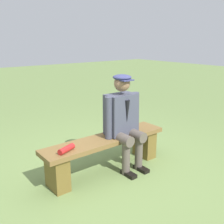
% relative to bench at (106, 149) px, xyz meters
% --- Properties ---
extents(ground_plane, '(30.00, 30.00, 0.00)m').
position_rel_bench_xyz_m(ground_plane, '(0.00, 0.00, -0.32)').
color(ground_plane, olive).
extents(bench, '(1.85, 0.40, 0.49)m').
position_rel_bench_xyz_m(bench, '(0.00, 0.00, 0.00)').
color(bench, brown).
rests_on(bench, ground).
extents(seated_man, '(0.60, 0.57, 1.34)m').
position_rel_bench_xyz_m(seated_man, '(-0.26, 0.06, 0.42)').
color(seated_man, '#404354').
rests_on(seated_man, ground).
extents(rolled_magazine, '(0.25, 0.15, 0.07)m').
position_rel_bench_xyz_m(rolled_magazine, '(0.65, 0.07, 0.20)').
color(rolled_magazine, '#B21E1E').
rests_on(rolled_magazine, bench).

